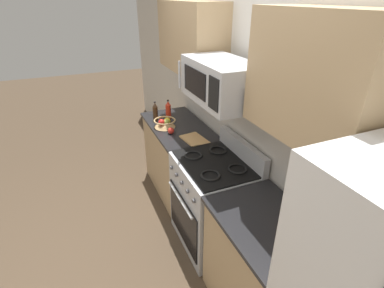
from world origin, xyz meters
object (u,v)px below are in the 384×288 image
Objects in this scene: fruit_basket at (165,123)px; bottle_soy at (155,112)px; microwave at (221,81)px; apple_loose at (171,131)px; range_oven at (213,202)px; bottle_hot_sauce at (168,110)px; utensil_crock at (293,216)px; cutting_board at (195,140)px.

fruit_basket is 1.06× the size of bottle_soy.
microwave reaches higher than apple_loose.
range_oven is 4.63× the size of bottle_hot_sauce.
range_oven is at bearing 9.42° from bottle_soy.
bottle_hot_sauce is (-0.44, 0.12, 0.07)m from apple_loose.
range_oven is 3.20× the size of utensil_crock.
cutting_board is at bearing 17.76° from bottle_soy.
apple_loose is 0.31× the size of bottle_hot_sauce.
bottle_soy is (-0.69, -0.22, 0.10)m from cutting_board.
bottle_soy is at bearing -169.33° from microwave.
microwave reaches higher than bottle_hot_sauce.
utensil_crock is at bearing 3.94° from cutting_board.
fruit_basket reaches higher than apple_loose.
utensil_crock is 2.11m from bottle_soy.
bottle_soy is 1.01× the size of bottle_hot_sauce.
range_oven is 3.58× the size of cutting_board.
bottle_hot_sauce reaches higher than fruit_basket.
bottle_soy reaches higher than fruit_basket.
cutting_board is (0.45, 0.18, -0.04)m from fruit_basket.
apple_loose is at bearing 5.81° from bottle_soy.
utensil_crock is 1.43× the size of bottle_soy.
microwave is 1.06m from apple_loose.
bottle_hot_sauce reaches higher than cutting_board.
bottle_hot_sauce is at bearing -177.11° from microwave.
bottle_hot_sauce reaches higher than range_oven.
bottle_soy is at bearing -162.24° from cutting_board.
utensil_crock is 1.12× the size of cutting_board.
bottle_hot_sauce reaches higher than apple_loose.
fruit_basket is at bearing -179.28° from apple_loose.
range_oven reaches higher than apple_loose.
range_oven is at bearing -89.95° from microwave.
bottle_soy is at bearing -170.58° from range_oven.
range_oven is 1.33m from bottle_soy.
microwave is at bearing -174.19° from utensil_crock.
bottle_hot_sauce is (-0.69, -0.05, 0.10)m from cutting_board.
range_oven is 1.32m from bottle_hot_sauce.
apple_loose is 0.30× the size of bottle_soy.
apple_loose is at bearing -15.38° from bottle_hot_sauce.
fruit_basket is at bearing 10.18° from bottle_soy.
microwave is 1.36m from bottle_hot_sauce.
microwave is 1.13m from utensil_crock.
microwave is at bearing 0.66° from cutting_board.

